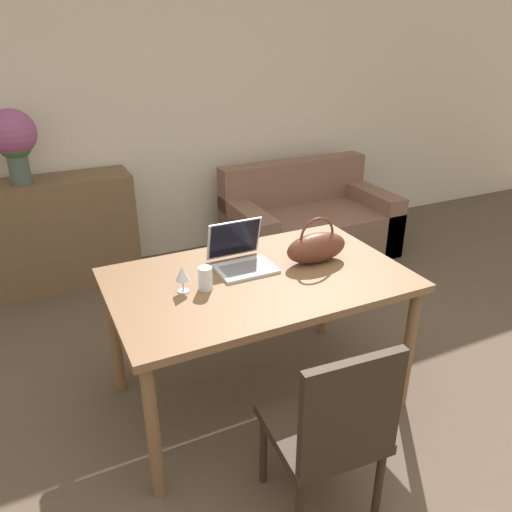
{
  "coord_description": "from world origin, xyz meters",
  "views": [
    {
      "loc": [
        -1.03,
        -1.23,
        1.96
      ],
      "look_at": [
        -0.03,
        0.84,
        0.9
      ],
      "focal_mm": 35.0,
      "sensor_mm": 36.0,
      "label": 1
    }
  ],
  "objects_px": {
    "drinking_glass": "(205,278)",
    "handbag": "(316,247)",
    "couch": "(308,224)",
    "laptop": "(240,254)",
    "wine_glass": "(182,275)",
    "flower_vase": "(13,138)",
    "chair": "(332,426)"
  },
  "relations": [
    {
      "from": "chair",
      "to": "drinking_glass",
      "type": "relative_size",
      "value": 7.78
    },
    {
      "from": "chair",
      "to": "flower_vase",
      "type": "bearing_deg",
      "value": 112.79
    },
    {
      "from": "couch",
      "to": "laptop",
      "type": "relative_size",
      "value": 4.84
    },
    {
      "from": "couch",
      "to": "handbag",
      "type": "bearing_deg",
      "value": -120.51
    },
    {
      "from": "couch",
      "to": "drinking_glass",
      "type": "bearing_deg",
      "value": -134.43
    },
    {
      "from": "handbag",
      "to": "flower_vase",
      "type": "relative_size",
      "value": 0.66
    },
    {
      "from": "flower_vase",
      "to": "drinking_glass",
      "type": "bearing_deg",
      "value": -69.51
    },
    {
      "from": "wine_glass",
      "to": "chair",
      "type": "bearing_deg",
      "value": -68.84
    },
    {
      "from": "chair",
      "to": "flower_vase",
      "type": "xyz_separation_m",
      "value": [
        -0.94,
        2.77,
        0.72
      ]
    },
    {
      "from": "chair",
      "to": "wine_glass",
      "type": "xyz_separation_m",
      "value": [
        -0.33,
        0.84,
        0.37
      ]
    },
    {
      "from": "drinking_glass",
      "to": "handbag",
      "type": "height_order",
      "value": "handbag"
    },
    {
      "from": "chair",
      "to": "drinking_glass",
      "type": "height_order",
      "value": "chair"
    },
    {
      "from": "wine_glass",
      "to": "flower_vase",
      "type": "xyz_separation_m",
      "value": [
        -0.62,
        1.93,
        0.35
      ]
    },
    {
      "from": "couch",
      "to": "wine_glass",
      "type": "relative_size",
      "value": 10.89
    },
    {
      "from": "wine_glass",
      "to": "couch",
      "type": "bearing_deg",
      "value": 43.34
    },
    {
      "from": "drinking_glass",
      "to": "flower_vase",
      "type": "xyz_separation_m",
      "value": [
        -0.73,
        1.94,
        0.39
      ]
    },
    {
      "from": "chair",
      "to": "couch",
      "type": "height_order",
      "value": "chair"
    },
    {
      "from": "laptop",
      "to": "flower_vase",
      "type": "distance_m",
      "value": 2.07
    },
    {
      "from": "drinking_glass",
      "to": "wine_glass",
      "type": "xyz_separation_m",
      "value": [
        -0.11,
        0.02,
        0.04
      ]
    },
    {
      "from": "couch",
      "to": "flower_vase",
      "type": "distance_m",
      "value": 2.53
    },
    {
      "from": "drinking_glass",
      "to": "handbag",
      "type": "bearing_deg",
      "value": 2.78
    },
    {
      "from": "wine_glass",
      "to": "flower_vase",
      "type": "relative_size",
      "value": 0.25
    },
    {
      "from": "chair",
      "to": "wine_glass",
      "type": "bearing_deg",
      "value": 115.12
    },
    {
      "from": "drinking_glass",
      "to": "handbag",
      "type": "xyz_separation_m",
      "value": [
        0.66,
        0.03,
        0.03
      ]
    },
    {
      "from": "chair",
      "to": "couch",
      "type": "bearing_deg",
      "value": 64.54
    },
    {
      "from": "couch",
      "to": "flower_vase",
      "type": "xyz_separation_m",
      "value": [
        -2.33,
        0.31,
        0.95
      ]
    },
    {
      "from": "couch",
      "to": "drinking_glass",
      "type": "relative_size",
      "value": 12.69
    },
    {
      "from": "flower_vase",
      "to": "laptop",
      "type": "bearing_deg",
      "value": -60.77
    },
    {
      "from": "laptop",
      "to": "handbag",
      "type": "relative_size",
      "value": 0.86
    },
    {
      "from": "flower_vase",
      "to": "chair",
      "type": "bearing_deg",
      "value": -71.17
    },
    {
      "from": "wine_glass",
      "to": "flower_vase",
      "type": "distance_m",
      "value": 2.05
    },
    {
      "from": "wine_glass",
      "to": "handbag",
      "type": "bearing_deg",
      "value": 0.91
    }
  ]
}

